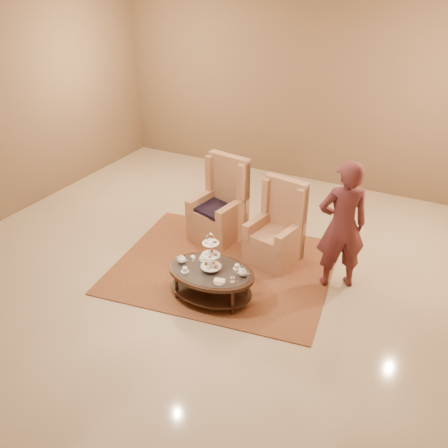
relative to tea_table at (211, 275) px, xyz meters
The scene contains 8 objects.
ground 0.63m from the tea_table, 122.77° to the left, with size 8.00×8.00×0.00m, color #C5AF92.
ceiling 0.63m from the tea_table, 122.77° to the left, with size 8.00×8.00×0.02m, color silver.
wall_back 4.66m from the tea_table, 93.62° to the left, with size 8.00×0.04×3.50m, color brown.
rug 0.84m from the tea_table, 105.01° to the left, with size 3.39×2.96×0.02m.
tea_table is the anchor object (origin of this frame).
armchair_left 1.68m from the tea_table, 113.40° to the left, with size 0.83×0.85×1.33m.
armchair_right 1.37m from the tea_table, 73.25° to the left, with size 0.78×0.80×1.24m.
person 1.83m from the tea_table, 38.06° to the left, with size 0.80×0.73×1.84m.
Camera 1 is at (2.92, -5.15, 4.06)m, focal length 40.00 mm.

